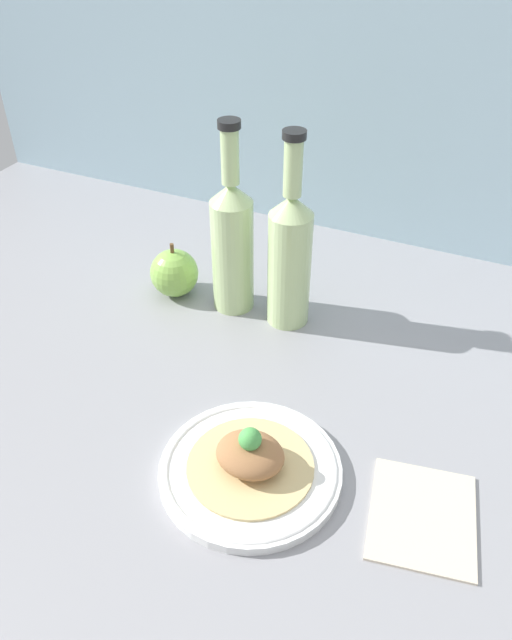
{
  "coord_description": "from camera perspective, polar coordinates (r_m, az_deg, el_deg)",
  "views": [
    {
      "loc": [
        26.25,
        -59.66,
        64.11
      ],
      "look_at": [
        -1.88,
        3.07,
        11.43
      ],
      "focal_mm": 35.0,
      "sensor_mm": 36.0,
      "label": 1
    }
  ],
  "objects": [
    {
      "name": "cider_bottle_left",
      "position": [
        1.02,
        -2.19,
        7.17
      ],
      "size": [
        6.98,
        6.98,
        32.64
      ],
      "color": "#B7D18E",
      "rests_on": "ground_plane"
    },
    {
      "name": "wall_backsplash",
      "position": [
        1.19,
        12.0,
        25.03
      ],
      "size": [
        180.0,
        3.0,
        80.0
      ],
      "color": "#9EBCCC",
      "rests_on": "ground_plane"
    },
    {
      "name": "napkin",
      "position": [
        0.8,
        14.99,
        -16.85
      ],
      "size": [
        14.69,
        16.72,
        0.8
      ],
      "color": "beige",
      "rests_on": "ground_plane"
    },
    {
      "name": "cider_bottle_right",
      "position": [
        0.99,
        3.1,
        5.95
      ],
      "size": [
        6.98,
        6.98,
        32.64
      ],
      "color": "#B7D18E",
      "rests_on": "ground_plane"
    },
    {
      "name": "plated_food",
      "position": [
        0.8,
        -0.53,
        -12.39
      ],
      "size": [
        16.21,
        16.21,
        6.66
      ],
      "color": "#D6BC7F",
      "rests_on": "plate"
    },
    {
      "name": "ground_plane",
      "position": [
        0.93,
        0.29,
        -7.94
      ],
      "size": [
        180.0,
        110.0,
        4.0
      ],
      "primitive_type": "cube",
      "color": "gray"
    },
    {
      "name": "plate",
      "position": [
        0.81,
        -0.52,
        -13.5
      ],
      "size": [
        23.32,
        23.32,
        1.61
      ],
      "color": "white",
      "rests_on": "ground_plane"
    },
    {
      "name": "apple",
      "position": [
        1.1,
        -7.48,
        4.3
      ],
      "size": [
        8.48,
        8.48,
        10.1
      ],
      "color": "#84B74C",
      "rests_on": "ground_plane"
    }
  ]
}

